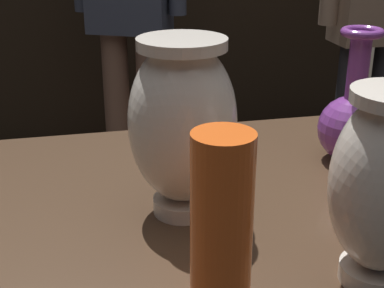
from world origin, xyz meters
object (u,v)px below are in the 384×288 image
at_px(vase_centerpiece, 183,122).
at_px(visitor_near_right, 377,5).
at_px(vase_tall_behind, 352,120).
at_px(vase_left_accent, 222,226).

distance_m(vase_centerpiece, visitor_near_right, 1.59).
distance_m(vase_tall_behind, vase_left_accent, 0.48).
distance_m(vase_tall_behind, visitor_near_right, 1.30).
height_order(vase_left_accent, visitor_near_right, visitor_near_right).
height_order(vase_centerpiece, vase_left_accent, vase_centerpiece).
bearing_deg(vase_left_accent, vase_centerpiece, 89.56).
distance_m(vase_centerpiece, vase_left_accent, 0.23).
bearing_deg(vase_centerpiece, vase_tall_behind, 20.36).
relative_size(vase_tall_behind, visitor_near_right, 0.16).
relative_size(vase_centerpiece, vase_tall_behind, 1.09).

